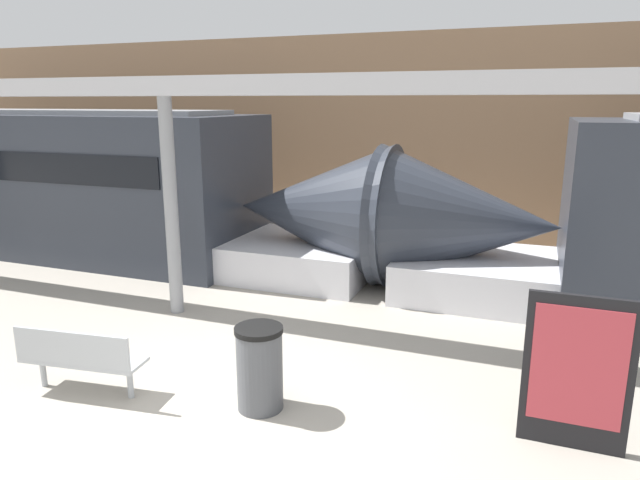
# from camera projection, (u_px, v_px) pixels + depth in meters

# --- Properties ---
(ground_plane) EXTENTS (60.00, 60.00, 0.00)m
(ground_plane) POSITION_uv_depth(u_px,v_px,m) (194.00, 433.00, 5.96)
(ground_plane) COLOR #A8A093
(station_wall) EXTENTS (56.00, 0.20, 5.00)m
(station_wall) POSITION_uv_depth(u_px,v_px,m) (404.00, 138.00, 14.16)
(station_wall) COLOR #937051
(station_wall) RESTS_ON ground_plane
(train_right) EXTENTS (15.19, 2.93, 3.20)m
(train_right) POSITION_uv_depth(u_px,v_px,m) (67.00, 185.00, 13.11)
(train_right) COLOR #2D333D
(train_right) RESTS_ON ground_plane
(bench_near) EXTENTS (1.52, 0.62, 0.84)m
(bench_near) POSITION_uv_depth(u_px,v_px,m) (79.00, 356.00, 6.63)
(bench_near) COLOR #ADB2B7
(bench_near) RESTS_ON ground_plane
(trash_bin) EXTENTS (0.54, 0.54, 0.97)m
(trash_bin) POSITION_uv_depth(u_px,v_px,m) (260.00, 368.00, 6.36)
(trash_bin) COLOR #4C4F54
(trash_bin) RESTS_ON ground_plane
(poster_board) EXTENTS (1.01, 0.07, 1.60)m
(poster_board) POSITION_uv_depth(u_px,v_px,m) (577.00, 373.00, 5.55)
(poster_board) COLOR black
(poster_board) RESTS_ON ground_plane
(support_column_near) EXTENTS (0.22, 0.22, 3.46)m
(support_column_near) POSITION_uv_depth(u_px,v_px,m) (171.00, 209.00, 9.01)
(support_column_near) COLOR gray
(support_column_near) RESTS_ON ground_plane
(canopy_beam) EXTENTS (28.00, 0.60, 0.28)m
(canopy_beam) POSITION_uv_depth(u_px,v_px,m) (163.00, 86.00, 8.57)
(canopy_beam) COLOR #B7B7BC
(canopy_beam) RESTS_ON support_column_near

